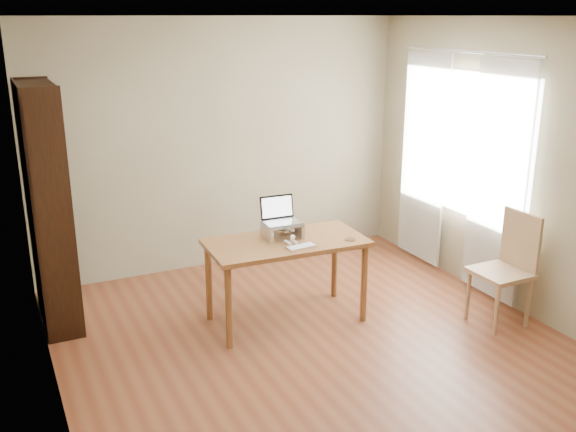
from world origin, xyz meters
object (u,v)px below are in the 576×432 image
at_px(desk, 286,251).
at_px(keyboard, 301,247).
at_px(bookshelf, 49,207).
at_px(laptop, 280,216).
at_px(cat, 279,230).
at_px(chair, 508,264).

relative_size(desk, keyboard, 5.27).
bearing_deg(desk, bookshelf, 156.58).
height_order(laptop, cat, laptop).
bearing_deg(bookshelf, chair, -26.17).
bearing_deg(cat, keyboard, -89.28).
relative_size(cat, chair, 0.47).
xyz_separation_m(desk, chair, (1.73, -0.86, -0.11)).
bearing_deg(chair, cat, 150.22).
height_order(bookshelf, chair, bookshelf).
relative_size(laptop, keyboard, 1.19).
relative_size(desk, laptop, 4.42).
bearing_deg(laptop, cat, -120.59).
height_order(desk, cat, cat).
xyz_separation_m(bookshelf, cat, (1.80, -0.77, -0.24)).
distance_m(bookshelf, cat, 1.97).
distance_m(desk, keyboard, 0.25).
bearing_deg(cat, bookshelf, 149.34).
distance_m(laptop, keyboard, 0.40).
relative_size(bookshelf, chair, 2.11).
xyz_separation_m(keyboard, cat, (-0.05, 0.33, 0.05)).
distance_m(bookshelf, laptop, 1.96).
bearing_deg(keyboard, chair, -26.11).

